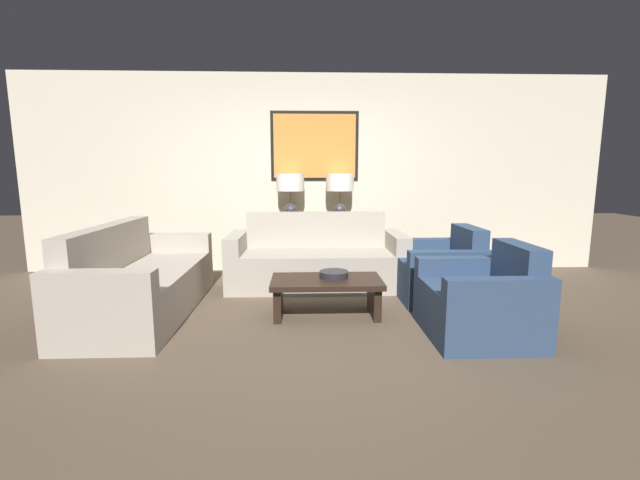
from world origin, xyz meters
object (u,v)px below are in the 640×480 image
object	(u,v)px
couch_by_side	(141,283)
coffee_table	(326,289)
table_lamp_left	(290,187)
table_lamp_right	(340,187)
decorative_bowl	(334,274)
console_table	(315,246)
couch_by_back_wall	(317,261)
armchair_near_camera	(481,303)
armchair_near_back_wall	(440,272)

from	to	relation	value
couch_by_side	coffee_table	size ratio (longest dim) A/B	1.99
table_lamp_left	table_lamp_right	distance (m)	0.65
couch_by_side	decorative_bowl	bearing A→B (deg)	-3.01
console_table	couch_by_back_wall	size ratio (longest dim) A/B	0.60
couch_by_back_wall	armchair_near_camera	size ratio (longest dim) A/B	2.25
couch_by_back_wall	armchair_near_camera	world-z (taller)	couch_by_back_wall
coffee_table	decorative_bowl	size ratio (longest dim) A/B	3.74
console_table	decorative_bowl	size ratio (longest dim) A/B	4.49
table_lamp_left	coffee_table	bearing A→B (deg)	-77.38
console_table	armchair_near_camera	bearing A→B (deg)	-59.72
couch_by_back_wall	armchair_near_camera	xyz separation A→B (m)	(1.33, -1.64, -0.02)
decorative_bowl	console_table	bearing A→B (deg)	94.58
coffee_table	decorative_bowl	bearing A→B (deg)	37.79
console_table	couch_by_back_wall	xyz separation A→B (m)	(0.00, -0.63, -0.08)
couch_by_side	armchair_near_camera	size ratio (longest dim) A/B	2.25
armchair_near_back_wall	couch_by_back_wall	bearing A→B (deg)	157.28
coffee_table	armchair_near_back_wall	xyz separation A→B (m)	(1.27, 0.54, 0.02)
table_lamp_left	armchair_near_camera	distance (m)	2.94
console_table	table_lamp_left	xyz separation A→B (m)	(-0.33, 0.00, 0.79)
console_table	table_lamp_left	world-z (taller)	table_lamp_left
couch_by_back_wall	coffee_table	xyz separation A→B (m)	(0.06, -1.10, -0.03)
table_lamp_right	decorative_bowl	bearing A→B (deg)	-96.61
couch_by_side	coffee_table	distance (m)	1.80
table_lamp_left	couch_by_side	xyz separation A→B (m)	(-1.41, -1.57, -0.86)
armchair_near_back_wall	coffee_table	bearing A→B (deg)	-156.82
couch_by_side	armchair_near_camera	xyz separation A→B (m)	(3.06, -0.70, -0.02)
couch_by_back_wall	table_lamp_right	bearing A→B (deg)	62.57
decorative_bowl	armchair_near_camera	world-z (taller)	armchair_near_camera
table_lamp_right	armchair_near_back_wall	bearing A→B (deg)	-49.91
couch_by_back_wall	decorative_bowl	size ratio (longest dim) A/B	7.43
table_lamp_right	couch_by_side	size ratio (longest dim) A/B	0.29
coffee_table	armchair_near_camera	size ratio (longest dim) A/B	1.13
decorative_bowl	armchair_near_camera	bearing A→B (deg)	-26.71
couch_by_back_wall	armchair_near_back_wall	bearing A→B (deg)	-22.72
armchair_near_back_wall	table_lamp_right	bearing A→B (deg)	130.09
couch_by_side	coffee_table	xyz separation A→B (m)	(1.80, -0.16, -0.03)
armchair_near_back_wall	armchair_near_camera	xyz separation A→B (m)	(0.00, -1.08, 0.00)
table_lamp_right	decorative_bowl	world-z (taller)	table_lamp_right
armchair_near_back_wall	armchair_near_camera	bearing A→B (deg)	-90.00
decorative_bowl	armchair_near_camera	distance (m)	1.34
table_lamp_right	armchair_near_camera	world-z (taller)	table_lamp_right
table_lamp_left	couch_by_back_wall	world-z (taller)	table_lamp_left
coffee_table	decorative_bowl	distance (m)	0.16
table_lamp_left	couch_by_side	distance (m)	2.28
couch_by_side	console_table	bearing A→B (deg)	42.15
coffee_table	armchair_near_camera	bearing A→B (deg)	-23.18
table_lamp_left	armchair_near_back_wall	world-z (taller)	table_lamp_left
couch_by_back_wall	decorative_bowl	xyz separation A→B (m)	(0.13, -1.04, 0.10)
coffee_table	decorative_bowl	xyz separation A→B (m)	(0.07, 0.06, 0.13)
couch_by_back_wall	couch_by_side	xyz separation A→B (m)	(-1.74, -0.94, 0.00)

